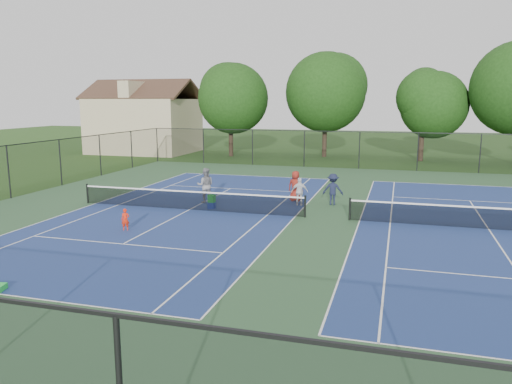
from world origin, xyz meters
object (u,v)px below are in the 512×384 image
(child_player, at_px, (125,220))
(tree_back_c, at_px, (424,100))
(bystander_a, at_px, (300,192))
(bystander_c, at_px, (295,186))
(instructor, at_px, (206,185))
(tree_back_a, at_px, (231,94))
(bystander_b, at_px, (333,189))
(tree_back_b, at_px, (326,88))
(clapboard_house, at_px, (145,123))
(ball_crate, at_px, (212,205))
(ball_hopper, at_px, (212,199))

(child_player, bearing_deg, tree_back_c, 45.36)
(bystander_a, bearing_deg, bystander_c, -77.64)
(child_player, distance_m, instructor, 6.55)
(tree_back_a, distance_m, bystander_b, 24.91)
(tree_back_b, distance_m, clapboard_house, 19.35)
(clapboard_house, relative_size, ball_crate, 31.48)
(bystander_b, height_order, bystander_c, bystander_c)
(clapboard_house, bearing_deg, child_player, -63.03)
(tree_back_a, xyz_separation_m, tree_back_c, (18.00, 1.00, -0.56))
(ball_hopper, bearing_deg, bystander_c, 39.05)
(clapboard_house, relative_size, ball_hopper, 27.28)
(ball_crate, bearing_deg, instructor, 122.82)
(tree_back_b, bearing_deg, child_player, -97.48)
(child_player, bearing_deg, tree_back_a, 79.11)
(child_player, height_order, bystander_c, bystander_c)
(tree_back_c, xyz_separation_m, ball_hopper, (-11.03, -24.38, -4.96))
(tree_back_a, xyz_separation_m, bystander_b, (12.83, -20.71, -5.20))
(child_player, distance_m, ball_crate, 5.48)
(instructor, bearing_deg, tree_back_c, -135.65)
(ball_crate, distance_m, ball_hopper, 0.36)
(tree_back_b, bearing_deg, bystander_a, -84.70)
(clapboard_house, xyz_separation_m, bystander_b, (22.83, -21.71, -2.25))
(child_player, xyz_separation_m, ball_hopper, (1.97, 5.10, 0.05))
(child_player, bearing_deg, bystander_a, 28.24)
(bystander_a, bearing_deg, ball_crate, 14.79)
(tree_back_a, relative_size, bystander_a, 6.15)
(bystander_c, bearing_deg, instructor, 25.76)
(bystander_a, relative_size, ball_crate, 4.34)
(tree_back_a, bearing_deg, bystander_c, -62.19)
(tree_back_a, xyz_separation_m, bystander_c, (10.73, -20.33, -5.19))
(child_player, height_order, bystander_a, bystander_a)
(ball_crate, bearing_deg, bystander_a, 25.61)
(instructor, bearing_deg, child_player, 61.87)
(child_player, relative_size, bystander_c, 0.56)
(tree_back_c, distance_m, instructor, 26.32)
(tree_back_a, distance_m, bystander_a, 24.68)
(tree_back_c, bearing_deg, tree_back_a, -176.82)
(bystander_b, xyz_separation_m, ball_crate, (-5.86, -2.67, -0.68))
(tree_back_b, relative_size, tree_back_c, 1.19)
(clapboard_house, relative_size, bystander_c, 6.39)
(bystander_b, bearing_deg, instructor, 9.41)
(instructor, distance_m, bystander_c, 4.92)
(instructor, relative_size, bystander_b, 1.13)
(tree_back_a, height_order, child_player, tree_back_a)
(tree_back_a, relative_size, bystander_b, 5.45)
(instructor, height_order, ball_crate, instructor)
(instructor, xyz_separation_m, bystander_a, (5.06, 0.68, -0.21))
(child_player, height_order, ball_hopper, child_player)
(child_player, relative_size, bystander_b, 0.56)
(clapboard_house, xyz_separation_m, child_player, (15.00, -29.48, -2.62))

